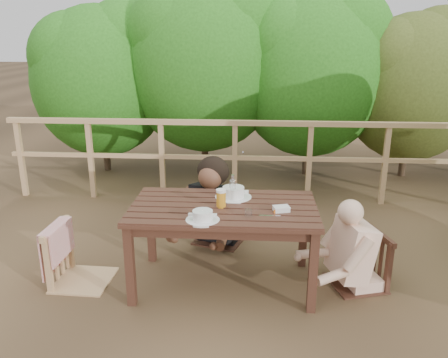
# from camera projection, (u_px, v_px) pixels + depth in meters

# --- Properties ---
(ground) EXTENTS (60.00, 60.00, 0.00)m
(ground) POSITION_uv_depth(u_px,v_px,m) (224.00, 283.00, 3.82)
(ground) COLOR brown
(ground) RESTS_ON ground
(table) EXTENTS (1.47, 0.83, 0.68)m
(table) POSITION_uv_depth(u_px,v_px,m) (224.00, 246.00, 3.72)
(table) COLOR #381F15
(table) RESTS_ON ground
(chair_left) EXTENTS (0.49, 0.49, 0.94)m
(chair_left) POSITION_uv_depth(u_px,v_px,m) (79.00, 230.00, 3.71)
(chair_left) COLOR tan
(chair_left) RESTS_ON ground
(chair_far) EXTENTS (0.57, 0.57, 0.91)m
(chair_far) POSITION_uv_depth(u_px,v_px,m) (220.00, 197.00, 4.48)
(chair_far) COLOR #381F15
(chair_far) RESTS_ON ground
(chair_right) EXTENTS (0.52, 0.52, 0.85)m
(chair_right) POSITION_uv_depth(u_px,v_px,m) (360.00, 238.00, 3.68)
(chair_right) COLOR #381F15
(chair_right) RESTS_ON ground
(woman) EXTENTS (0.74, 0.82, 1.38)m
(woman) POSITION_uv_depth(u_px,v_px,m) (220.00, 174.00, 4.43)
(woman) COLOR black
(woman) RESTS_ON ground
(diner_right) EXTENTS (0.73, 0.66, 1.25)m
(diner_right) POSITION_uv_depth(u_px,v_px,m) (366.00, 215.00, 3.61)
(diner_right) COLOR beige
(diner_right) RESTS_ON ground
(railing) EXTENTS (5.60, 0.10, 1.01)m
(railing) POSITION_uv_depth(u_px,v_px,m) (235.00, 161.00, 5.57)
(railing) COLOR tan
(railing) RESTS_ON ground
(hedge_row) EXTENTS (6.60, 1.60, 3.80)m
(hedge_row) POSITION_uv_depth(u_px,v_px,m) (269.00, 41.00, 6.25)
(hedge_row) COLOR #236016
(hedge_row) RESTS_ON ground
(soup_near) EXTENTS (0.25, 0.25, 0.08)m
(soup_near) POSITION_uv_depth(u_px,v_px,m) (203.00, 216.00, 3.33)
(soup_near) COLOR white
(soup_near) RESTS_ON table
(soup_far) EXTENTS (0.30, 0.30, 0.10)m
(soup_far) POSITION_uv_depth(u_px,v_px,m) (233.00, 193.00, 3.79)
(soup_far) COLOR white
(soup_far) RESTS_ON table
(beer_glass) EXTENTS (0.08, 0.08, 0.15)m
(beer_glass) POSITION_uv_depth(u_px,v_px,m) (221.00, 199.00, 3.57)
(beer_glass) COLOR #C66F15
(beer_glass) RESTS_ON table
(bottle) EXTENTS (0.05, 0.05, 0.23)m
(bottle) POSITION_uv_depth(u_px,v_px,m) (233.00, 188.00, 3.71)
(bottle) COLOR silver
(bottle) RESTS_ON table
(tumbler) EXTENTS (0.06, 0.06, 0.07)m
(tumbler) POSITION_uv_depth(u_px,v_px,m) (248.00, 214.00, 3.39)
(tumbler) COLOR silver
(tumbler) RESTS_ON table
(butter_tub) EXTENTS (0.14, 0.12, 0.05)m
(butter_tub) POSITION_uv_depth(u_px,v_px,m) (281.00, 210.00, 3.49)
(butter_tub) COLOR white
(butter_tub) RESTS_ON table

